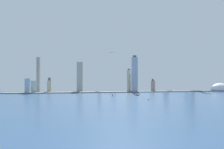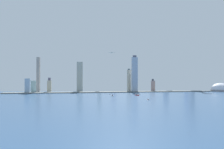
{
  "view_description": "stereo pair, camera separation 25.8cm",
  "coord_description": "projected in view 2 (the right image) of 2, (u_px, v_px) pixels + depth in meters",
  "views": [
    {
      "loc": [
        -203.75,
        -513.88,
        60.26
      ],
      "look_at": [
        -47.99,
        415.87,
        77.02
      ],
      "focal_mm": 34.7,
      "sensor_mm": 36.0,
      "label": 1
    },
    {
      "loc": [
        -203.49,
        -513.92,
        60.26
      ],
      "look_at": [
        -47.99,
        415.87,
        77.02
      ],
      "focal_mm": 34.7,
      "sensor_mm": 36.0,
      "label": 2
    }
  ],
  "objects": [
    {
      "name": "skyscraper_7",
      "position": [
        129.0,
        81.0,
        990.96
      ],
      "size": [
        12.56,
        25.17,
        104.32
      ],
      "color": "beige",
      "rests_on": "ground"
    },
    {
      "name": "skyscraper_8",
      "position": [
        192.0,
        74.0,
        1097.03
      ],
      "size": [
        14.89,
        18.07,
        180.62
      ],
      "color": "gray",
      "rests_on": "ground"
    },
    {
      "name": "ground_plane",
      "position": [
        158.0,
        102.0,
        539.29
      ],
      "size": [
        6000.0,
        6000.0,
        0.0
      ],
      "primitive_type": "plane",
      "color": "navy"
    },
    {
      "name": "skyscraper_3",
      "position": [
        131.0,
        77.0,
        1024.71
      ],
      "size": [
        25.12,
        14.28,
        142.21
      ],
      "color": "#AAB2C8",
      "rests_on": "ground"
    },
    {
      "name": "skyscraper_6",
      "position": [
        80.0,
        77.0,
        981.25
      ],
      "size": [
        26.2,
        20.39,
        134.81
      ],
      "color": "#B0AF9F",
      "rests_on": "ground"
    },
    {
      "name": "boat_0",
      "position": [
        137.0,
        95.0,
        756.22
      ],
      "size": [
        13.14,
        18.27,
        11.84
      ],
      "rotation": [
        0.0,
        0.0,
        5.2
      ],
      "color": "#A6282C",
      "rests_on": "ground"
    },
    {
      "name": "skyscraper_1",
      "position": [
        135.0,
        74.0,
        960.29
      ],
      "size": [
        25.28,
        14.16,
        162.75
      ],
      "color": "#9CACC4",
      "rests_on": "ground"
    },
    {
      "name": "skyscraper_11",
      "position": [
        49.0,
        86.0,
        931.54
      ],
      "size": [
        16.2,
        23.13,
        63.19
      ],
      "color": "beige",
      "rests_on": "ground"
    },
    {
      "name": "airplane",
      "position": [
        112.0,
        53.0,
        987.38
      ],
      "size": [
        32.19,
        33.32,
        7.91
      ],
      "rotation": [
        0.0,
        0.0,
        4.66
      ],
      "color": "silver"
    },
    {
      "name": "skyscraper_2",
      "position": [
        28.0,
        86.0,
        879.33
      ],
      "size": [
        19.48,
        20.66,
        59.75
      ],
      "color": "#A0B9D2",
      "rests_on": "ground"
    },
    {
      "name": "skyscraper_4",
      "position": [
        166.0,
        82.0,
        1054.25
      ],
      "size": [
        21.74,
        18.57,
        90.9
      ],
      "color": "slate",
      "rests_on": "ground"
    },
    {
      "name": "skyscraper_0",
      "position": [
        186.0,
        78.0,
        1083.92
      ],
      "size": [
        15.57,
        15.61,
        153.32
      ],
      "color": "#A6ABD4",
      "rests_on": "ground"
    },
    {
      "name": "skyscraper_5",
      "position": [
        99.0,
        80.0,
        1025.99
      ],
      "size": [
        16.05,
        23.31,
        105.18
      ],
      "color": "gray",
      "rests_on": "ground"
    },
    {
      "name": "skyscraper_10",
      "position": [
        34.0,
        86.0,
        961.9
      ],
      "size": [
        22.91,
        18.29,
        50.04
      ],
      "color": "#98B6AE",
      "rests_on": "ground"
    },
    {
      "name": "boat_5",
      "position": [
        203.0,
        92.0,
        920.36
      ],
      "size": [
        3.26,
        7.55,
        4.73
      ],
      "rotation": [
        0.0,
        0.0,
        4.89
      ],
      "color": "white",
      "rests_on": "ground"
    },
    {
      "name": "skyscraper_12",
      "position": [
        38.0,
        75.0,
        930.78
      ],
      "size": [
        13.05,
        22.54,
        150.61
      ],
      "color": "#AC9D90",
      "rests_on": "ground"
    },
    {
      "name": "skyscraper_9",
      "position": [
        114.0,
        83.0,
        1041.87
      ],
      "size": [
        24.64,
        19.39,
        103.85
      ],
      "color": "#A1A0BC",
      "rests_on": "ground"
    },
    {
      "name": "boat_1",
      "position": [
        148.0,
        100.0,
        600.38
      ],
      "size": [
        10.09,
        8.25,
        3.74
      ],
      "rotation": [
        0.0,
        0.0,
        0.59
      ],
      "color": "white",
      "rests_on": "ground"
    },
    {
      "name": "skyscraper_13",
      "position": [
        152.0,
        86.0,
        1005.55
      ],
      "size": [
        17.44,
        22.5,
        57.96
      ],
      "color": "tan",
      "rests_on": "ground"
    },
    {
      "name": "waterfront_pier",
      "position": [
        123.0,
        92.0,
        937.66
      ],
      "size": [
        983.51,
        44.08,
        3.38
      ],
      "primitive_type": "cube",
      "color": "slate",
      "rests_on": "ground"
    },
    {
      "name": "observation_tower",
      "position": [
        193.0,
        61.0,
        1026.15
      ],
      "size": [
        40.13,
        40.13,
        284.66
      ],
      "color": "slate",
      "rests_on": "ground"
    },
    {
      "name": "stadium_dome",
      "position": [
        219.0,
        89.0,
        1010.48
      ],
      "size": [
        91.87,
        91.87,
        61.38
      ],
      "color": "gray",
      "rests_on": "ground"
    },
    {
      "name": "boat_4",
      "position": [
        113.0,
        96.0,
        730.84
      ],
      "size": [
        6.34,
        10.27,
        5.06
      ],
      "rotation": [
        0.0,
        0.0,
        5.1
      ],
      "color": "white",
      "rests_on": "ground"
    }
  ]
}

